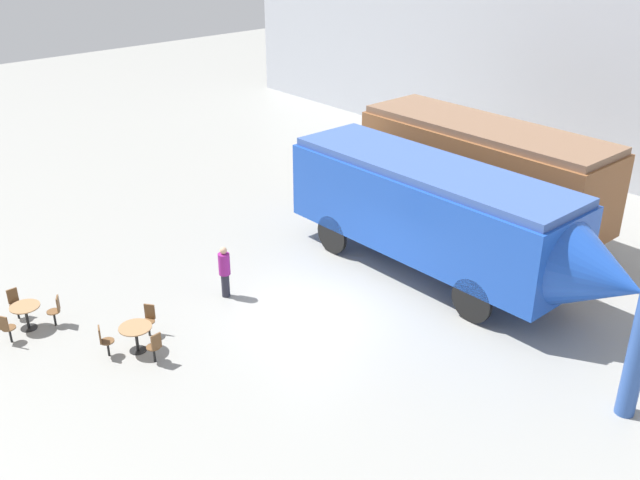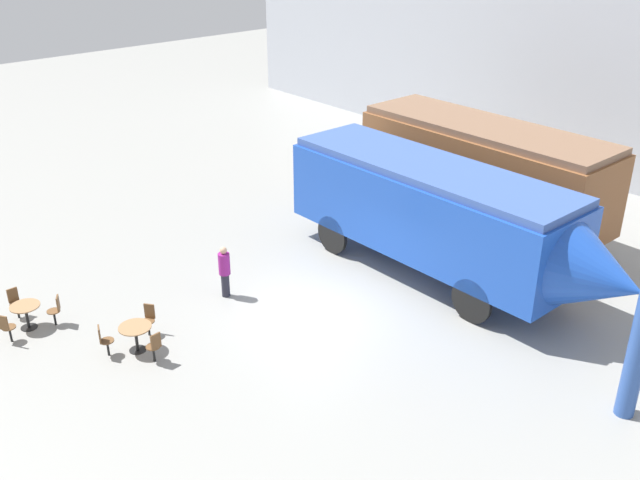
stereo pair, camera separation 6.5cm
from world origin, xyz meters
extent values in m
plane|color=gray|center=(0.00, 0.00, 0.00)|extent=(80.00, 80.00, 0.00)
cube|color=#B2B7C1|center=(0.00, 15.34, 4.50)|extent=(44.00, 0.15, 9.00)
cube|color=brown|center=(-0.62, 8.27, 2.08)|extent=(9.03, 2.88, 2.76)
cube|color=brown|center=(-0.62, 8.27, 3.58)|extent=(8.84, 2.65, 0.24)
cylinder|color=black|center=(2.09, 6.89, 0.53)|extent=(1.07, 0.12, 1.07)
cylinder|color=black|center=(2.09, 9.65, 0.53)|extent=(1.07, 0.12, 1.07)
cylinder|color=black|center=(-3.33, 6.89, 0.53)|extent=(1.07, 0.12, 1.07)
cylinder|color=black|center=(-3.33, 9.65, 0.53)|extent=(1.07, 0.12, 1.07)
cube|color=blue|center=(0.41, 4.23, 2.05)|extent=(9.43, 2.81, 2.42)
cone|color=blue|center=(6.13, 4.23, 2.05)|extent=(2.00, 2.29, 2.29)
cube|color=#3A579D|center=(0.41, 4.23, 3.37)|extent=(9.24, 2.58, 0.24)
cylinder|color=black|center=(3.24, 2.88, 0.64)|extent=(1.29, 0.12, 1.29)
cylinder|color=black|center=(3.24, 5.57, 0.64)|extent=(1.29, 0.12, 1.29)
cylinder|color=black|center=(-2.42, 2.88, 0.64)|extent=(1.29, 0.12, 1.29)
cylinder|color=black|center=(-2.42, 5.57, 0.64)|extent=(1.29, 0.12, 1.29)
cylinder|color=black|center=(-4.45, -6.40, 0.01)|extent=(0.44, 0.44, 0.02)
cylinder|color=black|center=(-4.45, -6.40, 0.35)|extent=(0.08, 0.08, 0.65)
cylinder|color=#9E754C|center=(-4.45, -6.40, 0.69)|extent=(0.79, 0.79, 0.03)
cylinder|color=black|center=(-1.53, -4.69, 0.01)|extent=(0.44, 0.44, 0.02)
cylinder|color=black|center=(-1.53, -4.69, 0.35)|extent=(0.08, 0.08, 0.67)
cylinder|color=#9E754C|center=(-1.53, -4.69, 0.70)|extent=(0.84, 0.84, 0.03)
cylinder|color=black|center=(-4.11, -5.79, 0.21)|extent=(0.06, 0.06, 0.42)
cylinder|color=brown|center=(-4.11, -5.79, 0.43)|extent=(0.36, 0.36, 0.03)
cube|color=brown|center=(-4.04, -5.65, 0.66)|extent=(0.27, 0.17, 0.42)
cylinder|color=black|center=(-5.15, -6.41, 0.21)|extent=(0.06, 0.06, 0.42)
cylinder|color=brown|center=(-5.15, -6.41, 0.43)|extent=(0.36, 0.36, 0.03)
cube|color=brown|center=(-5.30, -6.41, 0.66)|extent=(0.05, 0.29, 0.42)
cylinder|color=black|center=(-4.09, -6.99, 0.21)|extent=(0.06, 0.06, 0.42)
cylinder|color=brown|center=(-4.09, -6.99, 0.43)|extent=(0.36, 0.36, 0.03)
cube|color=brown|center=(-4.01, -7.12, 0.66)|extent=(0.27, 0.18, 0.42)
cylinder|color=black|center=(-0.81, -4.61, 0.21)|extent=(0.06, 0.06, 0.42)
cylinder|color=brown|center=(-0.81, -4.61, 0.43)|extent=(0.36, 0.36, 0.03)
cube|color=brown|center=(-0.66, -4.59, 0.66)|extent=(0.07, 0.29, 0.42)
cylinder|color=black|center=(-1.96, -4.11, 0.21)|extent=(0.06, 0.06, 0.42)
cylinder|color=brown|center=(-1.96, -4.11, 0.43)|extent=(0.36, 0.36, 0.03)
cube|color=brown|center=(-2.05, -3.99, 0.66)|extent=(0.25, 0.20, 0.42)
cylinder|color=black|center=(-1.82, -5.36, 0.21)|extent=(0.06, 0.06, 0.42)
cylinder|color=brown|center=(-1.82, -5.36, 0.43)|extent=(0.36, 0.36, 0.03)
cube|color=brown|center=(-1.88, -5.50, 0.66)|extent=(0.28, 0.15, 0.42)
cylinder|color=#262633|center=(-2.35, -1.37, 0.37)|extent=(0.24, 0.24, 0.73)
cylinder|color=#8C1E7A|center=(-2.35, -1.37, 1.06)|extent=(0.34, 0.34, 0.65)
sphere|color=tan|center=(-2.35, -1.37, 1.49)|extent=(0.21, 0.21, 0.21)
camera|label=1|loc=(13.09, -11.33, 10.51)|focal=40.00mm
camera|label=2|loc=(13.14, -11.28, 10.51)|focal=40.00mm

